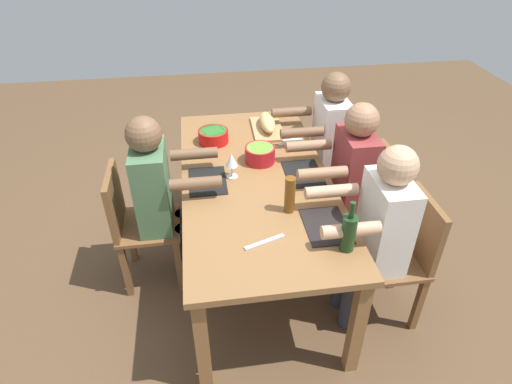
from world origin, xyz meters
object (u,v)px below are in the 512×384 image
object	(u,v)px
diner_near_left	(377,227)
chair_near_center	(369,200)
diner_near_center	(347,176)
bread_loaf	(267,122)
dining_table	(256,188)
chair_far_center	(135,221)
wine_bottle	(349,232)
napkin_stack	(295,144)
chair_near_left	(401,252)
diner_near_right	(325,138)
serving_bowl_greens	(213,135)
beer_bottle	(290,195)
serving_bowl_salad	(260,153)
cutting_board	(267,129)
diner_far_center	(160,191)
wine_glass	(232,161)
chair_near_right	(345,161)

from	to	relation	value
diner_near_left	chair_near_center	xyz separation A→B (m)	(0.53, -0.18, -0.21)
diner_near_center	bread_loaf	size ratio (longest dim) A/B	3.75
diner_near_left	dining_table	bearing A→B (deg)	48.74
chair_far_center	wine_bottle	bearing A→B (deg)	-122.00
napkin_stack	diner_near_left	bearing A→B (deg)	-163.24
chair_near_left	bread_loaf	size ratio (longest dim) A/B	2.66
diner_near_right	wine_bottle	xyz separation A→B (m)	(-1.24, 0.25, 0.15)
chair_far_center	serving_bowl_greens	bearing A→B (deg)	-47.40
beer_bottle	chair_near_left	bearing A→B (deg)	-104.16
dining_table	chair_near_left	xyz separation A→B (m)	(-0.53, -0.79, -0.18)
beer_bottle	serving_bowl_greens	bearing A→B (deg)	22.89
chair_near_center	diner_near_right	distance (m)	0.60
diner_near_left	napkin_stack	distance (m)	0.94
dining_table	serving_bowl_salad	distance (m)	0.24
serving_bowl_greens	dining_table	bearing A→B (deg)	-155.39
chair_near_left	cutting_board	size ratio (longest dim) A/B	2.12
diner_far_center	wine_glass	bearing A→B (deg)	-85.87
chair_near_right	diner_near_right	size ratio (longest dim) A/B	0.71
serving_bowl_greens	bread_loaf	bearing A→B (deg)	-72.79
diner_near_center	bread_loaf	xyz separation A→B (m)	(0.64, 0.42, 0.11)
chair_far_center	diner_near_right	xyz separation A→B (m)	(0.53, -1.39, 0.21)
chair_far_center	cutting_board	distance (m)	1.19
napkin_stack	chair_near_center	bearing A→B (deg)	-128.89
chair_far_center	chair_near_left	bearing A→B (deg)	-108.58
diner_near_center	chair_near_center	bearing A→B (deg)	-90.00
dining_table	chair_far_center	bearing A→B (deg)	90.00
cutting_board	diner_near_left	bearing A→B (deg)	-159.97
serving_bowl_greens	diner_near_left	bearing A→B (deg)	-141.15
chair_near_right	dining_table	bearing A→B (deg)	123.92
chair_near_center	napkin_stack	world-z (taller)	chair_near_center
cutting_board	beer_bottle	world-z (taller)	beer_bottle
diner_far_center	serving_bowl_salad	distance (m)	0.69
chair_far_center	cutting_board	world-z (taller)	chair_far_center
chair_near_left	diner_near_right	distance (m)	1.09
bread_loaf	beer_bottle	world-z (taller)	beer_bottle
chair_far_center	napkin_stack	xyz separation A→B (m)	(0.37, -1.12, 0.27)
diner_far_center	napkin_stack	xyz separation A→B (m)	(0.37, -0.94, 0.05)
chair_near_left	napkin_stack	bearing A→B (deg)	26.86
serving_bowl_salad	bread_loaf	distance (m)	0.46
diner_near_center	chair_far_center	distance (m)	1.41
chair_near_center	dining_table	bearing A→B (deg)	90.00
wine_bottle	napkin_stack	distance (m)	1.08
wine_bottle	diner_near_left	bearing A→B (deg)	-52.91
diner_near_right	bread_loaf	size ratio (longest dim) A/B	3.75
chair_far_center	beer_bottle	xyz separation A→B (m)	(-0.36, -0.92, 0.37)
chair_near_center	cutting_board	xyz separation A→B (m)	(0.64, 0.61, 0.27)
chair_near_left	chair_near_right	world-z (taller)	same
serving_bowl_salad	dining_table	bearing A→B (deg)	164.19
diner_near_left	chair_far_center	size ratio (longest dim) A/B	1.41
napkin_stack	chair_near_left	bearing A→B (deg)	-153.14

